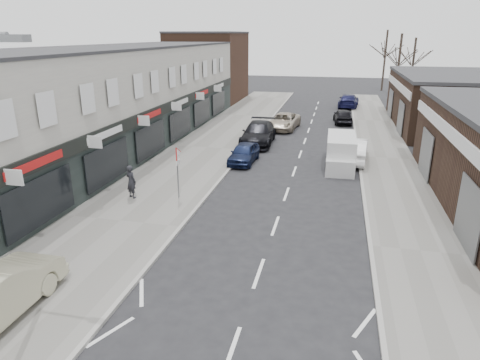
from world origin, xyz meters
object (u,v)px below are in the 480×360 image
Objects in this scene: parked_car_left_a at (244,153)px; parked_car_right_b at (343,116)px; parked_car_left_b at (258,133)px; white_van at (341,152)px; pedestrian at (131,182)px; parked_car_right_a at (353,150)px; parked_car_left_c at (284,121)px; warning_sign at (178,158)px; parked_car_right_c at (349,101)px.

parked_car_left_a is 15.99m from parked_car_right_b.
parked_car_right_b is at bearing 54.97° from parked_car_left_b.
white_van reaches higher than pedestrian.
pedestrian is 13.46m from parked_car_left_b.
parked_car_right_b is at bearing -82.51° from parked_car_right_a.
parked_car_right_b is at bearing 42.61° from parked_car_left_c.
pedestrian reaches higher than parked_car_left_b.
parked_car_left_c is at bearing 80.68° from warning_sign.
white_van is 11.34m from parked_car_left_c.
white_van is at bearing 8.30° from parked_car_left_a.
white_van reaches higher than parked_car_left_c.
parked_car_left_c is 0.96× the size of parked_car_right_c.
parked_car_left_b is 5.84m from parked_car_left_c.
warning_sign reaches higher than parked_car_left_a.
pedestrian is at bearing 75.79° from parked_car_right_c.
white_van is at bearing 60.92° from parked_car_right_a.
white_van is at bearing 92.85° from parked_car_right_c.
pedestrian is 0.34× the size of parked_car_left_c.
white_van reaches higher than parked_car_right_a.
parked_car_left_c is at bearing 76.38° from parked_car_left_b.
pedestrian is 0.30× the size of parked_car_left_b.
parked_car_left_b reaches higher than parked_car_right_b.
parked_car_left_c is at bearing 32.54° from parked_car_right_b.
warning_sign is 0.56× the size of parked_car_right_a.
parked_car_left_b is at bearing 74.91° from parked_car_right_c.
parked_car_left_c is (-4.89, 10.23, -0.21)m from white_van.
parked_car_right_a is (5.70, -9.02, 0.10)m from parked_car_left_c.
pedestrian is 0.35× the size of parked_car_right_a.
parked_car_right_c is (5.70, 13.35, 0.06)m from parked_car_left_c.
parked_car_left_b is 1.16× the size of parked_car_right_a.
parked_car_left_b is at bearing 81.87° from warning_sign.
parked_car_left_b is (0.00, 5.15, 0.17)m from parked_car_left_a.
parked_car_left_a is at bearing -174.74° from white_van.
parked_car_right_c is at bearing -84.28° from pedestrian.
parked_car_left_b is at bearing 92.26° from parked_car_left_a.
parked_car_left_b is 1.41× the size of parked_car_right_b.
parked_car_right_b is 0.77× the size of parked_car_right_c.
parked_car_left_a is 0.76× the size of parked_car_left_c.
white_van reaches higher than parked_car_left_b.
warning_sign is at bearing -101.54° from parked_car_left_a.
parked_car_right_c is (0.00, 22.37, -0.05)m from parked_car_right_a.
parked_car_left_c is 14.52m from parked_car_right_c.
pedestrian is 24.66m from parked_car_right_b.
white_van is 1.45m from parked_car_right_a.
pedestrian is at bearing -100.46° from parked_car_left_c.
white_van is 0.99× the size of parked_car_left_c.
white_van is at bearing 84.69° from parked_car_right_b.
parked_car_left_a is 0.67× the size of parked_car_left_b.
parked_car_right_a is (8.66, 9.01, -1.41)m from warning_sign.
parked_car_right_a is at bearing 88.22° from parked_car_right_b.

